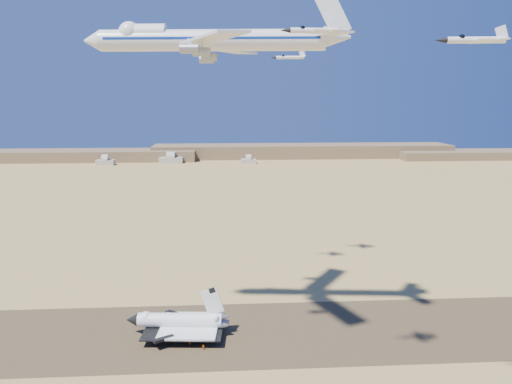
{
  "coord_description": "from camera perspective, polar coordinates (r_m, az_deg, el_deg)",
  "views": [
    {
      "loc": [
        7.74,
        -162.79,
        80.27
      ],
      "look_at": [
        18.99,
        8.0,
        48.68
      ],
      "focal_mm": 35.0,
      "sensor_mm": 36.0,
      "label": 1
    }
  ],
  "objects": [
    {
      "name": "chase_jet_a",
      "position": [
        121.45,
        6.54,
        17.87
      ],
      "size": [
        14.18,
        7.51,
        3.53
      ],
      "rotation": [
        0.0,
        0.0,
        0.02
      ],
      "color": "white"
    },
    {
      "name": "ground",
      "position": [
        181.67,
        -6.05,
        -15.83
      ],
      "size": [
        1200.0,
        1200.0,
        0.0
      ],
      "primitive_type": "plane",
      "color": "tan",
      "rests_on": "ground"
    },
    {
      "name": "carrier_747",
      "position": [
        161.05,
        -5.95,
        16.88
      ],
      "size": [
        82.76,
        63.73,
        20.58
      ],
      "rotation": [
        0.0,
        0.0,
        -0.1
      ],
      "color": "white"
    },
    {
      "name": "runway",
      "position": [
        181.65,
        -6.05,
        -15.82
      ],
      "size": [
        600.0,
        50.0,
        0.06
      ],
      "primitive_type": "cube",
      "color": "brown",
      "rests_on": "ground"
    },
    {
      "name": "crew_b",
      "position": [
        173.89,
        -7.53,
        -16.8
      ],
      "size": [
        0.8,
        0.93,
        1.65
      ],
      "primitive_type": "imported",
      "rotation": [
        0.0,
        0.0,
        2.08
      ],
      "color": "orange",
      "rests_on": "runway"
    },
    {
      "name": "chase_jet_b",
      "position": [
        113.02,
        23.68,
        15.65
      ],
      "size": [
        14.48,
        7.92,
        3.61
      ],
      "rotation": [
        0.0,
        0.0,
        -0.1
      ],
      "color": "white"
    },
    {
      "name": "shuttle",
      "position": [
        180.24,
        -8.78,
        -14.47
      ],
      "size": [
        35.46,
        23.46,
        17.43
      ],
      "rotation": [
        0.0,
        0.0,
        -0.08
      ],
      "color": "white",
      "rests_on": "runway"
    },
    {
      "name": "chase_jet_e",
      "position": [
        228.57,
        3.84,
        15.1
      ],
      "size": [
        15.5,
        8.63,
        3.88
      ],
      "rotation": [
        0.0,
        0.0,
        -0.15
      ],
      "color": "white"
    },
    {
      "name": "hangars",
      "position": [
        649.62,
        -10.1,
        3.63
      ],
      "size": [
        200.5,
        29.5,
        30.0
      ],
      "color": "beige",
      "rests_on": "ground"
    },
    {
      "name": "crew_c",
      "position": [
        171.09,
        -6.04,
        -17.22
      ],
      "size": [
        1.18,
        1.09,
        1.83
      ],
      "primitive_type": "imported",
      "rotation": [
        0.0,
        0.0,
        2.49
      ],
      "color": "orange",
      "rests_on": "runway"
    },
    {
      "name": "crew_a",
      "position": [
        176.33,
        -6.49,
        -16.36
      ],
      "size": [
        0.5,
        0.68,
        1.71
      ],
      "primitive_type": "imported",
      "rotation": [
        0.0,
        0.0,
        1.72
      ],
      "color": "orange",
      "rests_on": "runway"
    },
    {
      "name": "ridgeline",
      "position": [
        696.29,
        1.0,
        4.47
      ],
      "size": [
        960.0,
        90.0,
        18.0
      ],
      "color": "olive",
      "rests_on": "ground"
    },
    {
      "name": "chase_jet_d",
      "position": [
        213.06,
        -1.4,
        16.13
      ],
      "size": [
        14.15,
        7.89,
        3.54
      ],
      "rotation": [
        0.0,
        0.0,
        -0.15
      ],
      "color": "white"
    }
  ]
}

